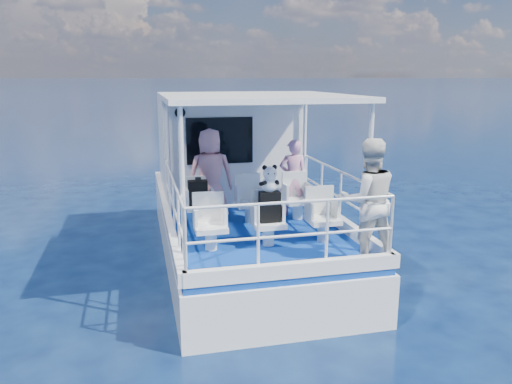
# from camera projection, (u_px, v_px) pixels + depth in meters

# --- Properties ---
(ground) EXTENTS (2000.00, 2000.00, 0.00)m
(ground) POSITION_uv_depth(u_px,v_px,m) (253.00, 273.00, 9.02)
(ground) COLOR #071536
(ground) RESTS_ON ground
(hull) EXTENTS (3.00, 7.00, 1.60)m
(hull) POSITION_uv_depth(u_px,v_px,m) (241.00, 254.00, 9.97)
(hull) COLOR white
(hull) RESTS_ON ground
(deck) EXTENTS (2.90, 6.90, 0.10)m
(deck) POSITION_uv_depth(u_px,v_px,m) (241.00, 213.00, 9.78)
(deck) COLOR navy
(deck) RESTS_ON hull
(cabin) EXTENTS (2.85, 2.00, 2.20)m
(cabin) POSITION_uv_depth(u_px,v_px,m) (228.00, 146.00, 10.75)
(cabin) COLOR white
(cabin) RESTS_ON deck
(canopy) EXTENTS (3.00, 3.20, 0.08)m
(canopy) POSITION_uv_depth(u_px,v_px,m) (255.00, 97.00, 8.12)
(canopy) COLOR white
(canopy) RESTS_ON cabin
(canopy_posts) EXTENTS (2.77, 2.97, 2.20)m
(canopy_posts) POSITION_uv_depth(u_px,v_px,m) (256.00, 166.00, 8.33)
(canopy_posts) COLOR white
(canopy_posts) RESTS_ON deck
(railings) EXTENTS (2.84, 3.59, 1.00)m
(railings) POSITION_uv_depth(u_px,v_px,m) (260.00, 206.00, 8.16)
(railings) COLOR white
(railings) RESTS_ON deck
(seat_port_fwd) EXTENTS (0.48, 0.46, 0.38)m
(seat_port_fwd) POSITION_uv_depth(u_px,v_px,m) (200.00, 215.00, 8.76)
(seat_port_fwd) COLOR white
(seat_port_fwd) RESTS_ON deck
(seat_center_fwd) EXTENTS (0.48, 0.46, 0.38)m
(seat_center_fwd) POSITION_uv_depth(u_px,v_px,m) (250.00, 212.00, 8.97)
(seat_center_fwd) COLOR white
(seat_center_fwd) RESTS_ON deck
(seat_stbd_fwd) EXTENTS (0.48, 0.46, 0.38)m
(seat_stbd_fwd) POSITION_uv_depth(u_px,v_px,m) (298.00, 209.00, 9.17)
(seat_stbd_fwd) COLOR white
(seat_stbd_fwd) RESTS_ON deck
(seat_port_aft) EXTENTS (0.48, 0.46, 0.38)m
(seat_port_aft) POSITION_uv_depth(u_px,v_px,m) (211.00, 238.00, 7.53)
(seat_port_aft) COLOR white
(seat_port_aft) RESTS_ON deck
(seat_center_aft) EXTENTS (0.48, 0.46, 0.38)m
(seat_center_aft) POSITION_uv_depth(u_px,v_px,m) (268.00, 233.00, 7.74)
(seat_center_aft) COLOR white
(seat_center_aft) RESTS_ON deck
(seat_stbd_aft) EXTENTS (0.48, 0.46, 0.38)m
(seat_stbd_aft) POSITION_uv_depth(u_px,v_px,m) (323.00, 229.00, 7.94)
(seat_stbd_aft) COLOR white
(seat_stbd_aft) RESTS_ON deck
(passenger_port_fwd) EXTENTS (0.63, 0.46, 1.67)m
(passenger_port_fwd) POSITION_uv_depth(u_px,v_px,m) (211.00, 175.00, 8.97)
(passenger_port_fwd) COLOR pink
(passenger_port_fwd) RESTS_ON deck
(passenger_stbd_fwd) EXTENTS (0.56, 0.40, 1.43)m
(passenger_stbd_fwd) POSITION_uv_depth(u_px,v_px,m) (293.00, 178.00, 9.33)
(passenger_stbd_fwd) COLOR pink
(passenger_stbd_fwd) RESTS_ON deck
(passenger_stbd_aft) EXTENTS (0.91, 0.74, 1.75)m
(passenger_stbd_aft) POSITION_uv_depth(u_px,v_px,m) (368.00, 201.00, 6.96)
(passenger_stbd_aft) COLOR silver
(passenger_stbd_aft) RESTS_ON deck
(backpack_port) EXTENTS (0.33, 0.18, 0.43)m
(backpack_port) POSITION_uv_depth(u_px,v_px,m) (198.00, 193.00, 8.65)
(backpack_port) COLOR black
(backpack_port) RESTS_ON seat_port_fwd
(backpack_center) EXTENTS (0.31, 0.18, 0.47)m
(backpack_center) POSITION_uv_depth(u_px,v_px,m) (270.00, 207.00, 7.64)
(backpack_center) COLOR black
(backpack_center) RESTS_ON seat_center_aft
(compact_camera) EXTENTS (0.10, 0.06, 0.06)m
(compact_camera) POSITION_uv_depth(u_px,v_px,m) (198.00, 179.00, 8.59)
(compact_camera) COLOR black
(compact_camera) RESTS_ON backpack_port
(panda) EXTENTS (0.27, 0.22, 0.41)m
(panda) POSITION_uv_depth(u_px,v_px,m) (270.00, 179.00, 7.54)
(panda) COLOR white
(panda) RESTS_ON backpack_center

